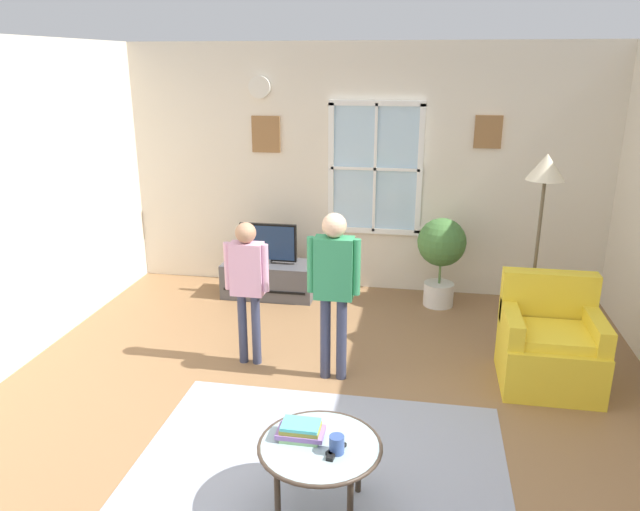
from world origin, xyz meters
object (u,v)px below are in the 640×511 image
remote_near_cup (336,449)px  potted_plant_by_window (441,251)px  person_green_shirt (334,278)px  floor_lamp (544,188)px  book_stack (301,431)px  television (268,243)px  tv_stand (269,279)px  person_pink_shirt (247,277)px  armchair (550,346)px  remote_near_books (333,452)px  coffee_table (320,449)px  cup (337,444)px

remote_near_cup → potted_plant_by_window: (0.61, 3.36, 0.15)m
person_green_shirt → floor_lamp: (1.65, 0.77, 0.62)m
book_stack → floor_lamp: size_ratio=0.15×
remote_near_cup → potted_plant_by_window: bearing=79.7°
television → potted_plant_by_window: potted_plant_by_window is taller
tv_stand → remote_near_cup: bearing=-69.2°
television → person_pink_shirt: size_ratio=0.50×
television → armchair: armchair is taller
remote_near_books → floor_lamp: 2.98m
tv_stand → person_green_shirt: (0.99, -1.70, 0.69)m
coffee_table → floor_lamp: floor_lamp is taller
coffee_table → television: bearing=109.5°
cup → remote_near_cup: cup is taller
remote_near_books → person_pink_shirt: 2.06m
floor_lamp → person_green_shirt: bearing=-154.9°
tv_stand → remote_near_cup: remote_near_cup is taller
tv_stand → remote_near_books: size_ratio=7.24×
remote_near_cup → floor_lamp: size_ratio=0.08×
remote_near_books → person_pink_shirt: size_ratio=0.11×
armchair → cup: bearing=-128.3°
book_stack → remote_near_books: bearing=-30.4°
remote_near_books → floor_lamp: bearing=59.9°
book_stack → tv_stand: bearing=107.8°
tv_stand → armchair: (2.73, -1.47, 0.13)m
cup → potted_plant_by_window: 3.43m
tv_stand → cup: cup is taller
television → remote_near_cup: (1.26, -3.30, -0.16)m
potted_plant_by_window → person_pink_shirt: bearing=-135.2°
armchair → person_pink_shirt: (-2.49, -0.10, 0.47)m
tv_stand → book_stack: book_stack is taller
coffee_table → remote_near_cup: 0.11m
armchair → floor_lamp: 1.30m
book_stack → person_green_shirt: person_green_shirt is taller
television → armchair: size_ratio=0.73×
television → cup: bearing=-69.2°
tv_stand → remote_near_books: bearing=-69.6°
television → coffee_table: bearing=-70.5°
tv_stand → coffee_table: (1.16, -3.27, 0.23)m
armchair → person_green_shirt: (-1.73, -0.24, 0.56)m
book_stack → person_pink_shirt: person_pink_shirt is taller
armchair → potted_plant_by_window: bearing=119.5°
remote_near_books → remote_near_cup: bearing=68.3°
armchair → floor_lamp: (-0.08, 0.54, 1.18)m
book_stack → floor_lamp: 2.98m
tv_stand → person_pink_shirt: (0.24, -1.57, 0.60)m
remote_near_books → book_stack: bearing=149.6°
coffee_table → person_green_shirt: bearing=96.0°
person_pink_shirt → person_green_shirt: 0.77m
television → potted_plant_by_window: size_ratio=0.66×
remote_near_books → person_pink_shirt: (-1.01, 1.77, 0.33)m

